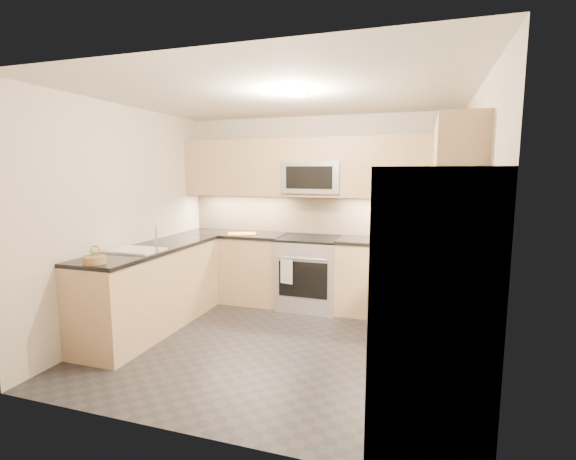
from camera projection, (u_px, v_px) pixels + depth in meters
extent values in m
cube|color=#242429|center=(278.00, 344.00, 4.31)|extent=(3.60, 3.20, 0.00)
cube|color=beige|center=(277.00, 95.00, 3.97)|extent=(3.60, 3.20, 0.02)
cube|color=beige|center=(316.00, 211.00, 5.65)|extent=(3.60, 0.02, 2.50)
cube|color=beige|center=(193.00, 255.00, 2.63)|extent=(3.60, 0.02, 2.50)
cube|color=beige|center=(127.00, 218.00, 4.69)|extent=(0.02, 3.20, 2.50)
cube|color=beige|center=(474.00, 233.00, 3.59)|extent=(0.02, 3.20, 2.50)
cube|color=tan|center=(235.00, 267.00, 5.81)|extent=(1.42, 0.60, 0.90)
cube|color=tan|center=(396.00, 280.00, 5.14)|extent=(1.42, 0.60, 0.90)
cube|color=tan|center=(432.00, 313.00, 3.94)|extent=(0.60, 1.70, 0.90)
cube|color=tan|center=(152.00, 290.00, 4.71)|extent=(0.60, 2.00, 0.90)
cube|color=black|center=(234.00, 234.00, 5.74)|extent=(1.42, 0.63, 0.04)
cube|color=black|center=(397.00, 242.00, 5.08)|extent=(1.42, 0.63, 0.04)
cube|color=black|center=(435.00, 264.00, 3.87)|extent=(0.63, 1.70, 0.04)
cube|color=black|center=(151.00, 249.00, 4.64)|extent=(0.63, 2.00, 0.04)
cube|color=tan|center=(313.00, 168.00, 5.40)|extent=(3.60, 0.35, 0.75)
cube|color=tan|center=(454.00, 166.00, 3.82)|extent=(0.35, 1.95, 0.75)
cube|color=#C9B091|center=(316.00, 215.00, 5.65)|extent=(3.60, 0.01, 0.51)
cube|color=#C9B091|center=(468.00, 232.00, 4.02)|extent=(0.01, 2.30, 0.51)
cube|color=#ABACB3|center=(310.00, 273.00, 5.45)|extent=(0.76, 0.65, 0.91)
cube|color=black|center=(310.00, 239.00, 5.39)|extent=(0.76, 0.65, 0.03)
cube|color=black|center=(303.00, 280.00, 5.14)|extent=(0.62, 0.02, 0.45)
cylinder|color=#B2B5BA|center=(302.00, 259.00, 5.09)|extent=(0.60, 0.02, 0.02)
cube|color=#919298|center=(313.00, 177.00, 5.40)|extent=(0.76, 0.40, 0.40)
cube|color=black|center=(309.00, 178.00, 5.20)|extent=(0.60, 0.01, 0.28)
cube|color=#989B9F|center=(431.00, 309.00, 2.66)|extent=(0.70, 0.90, 1.80)
cylinder|color=#B2B5BA|center=(370.00, 304.00, 2.60)|extent=(0.02, 0.02, 1.20)
cylinder|color=#B2B5BA|center=(376.00, 289.00, 2.94)|extent=(0.02, 0.02, 1.20)
cube|color=white|center=(136.00, 257.00, 4.41)|extent=(0.52, 0.38, 0.16)
cylinder|color=silver|center=(156.00, 239.00, 4.31)|extent=(0.03, 0.03, 0.28)
cylinder|color=#4DB24C|center=(415.00, 236.00, 4.86)|extent=(0.32, 0.32, 0.17)
cube|color=orange|center=(242.00, 234.00, 5.60)|extent=(0.44, 0.38, 0.01)
cylinder|color=olive|center=(95.00, 260.00, 3.80)|extent=(0.20, 0.20, 0.07)
sphere|color=red|center=(95.00, 249.00, 3.87)|extent=(0.08, 0.08, 0.08)
sphere|color=#56C755|center=(94.00, 251.00, 3.81)|extent=(0.07, 0.07, 0.07)
cube|color=silver|center=(286.00, 271.00, 5.15)|extent=(0.16, 0.05, 0.31)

